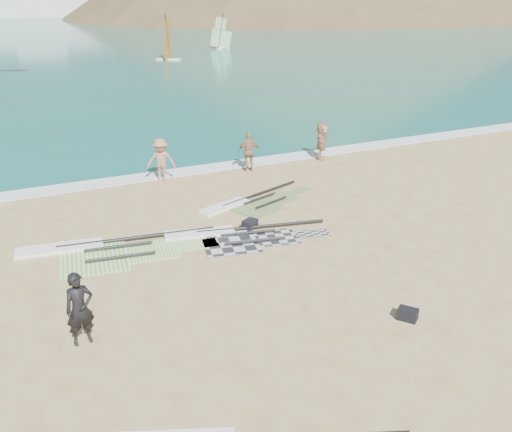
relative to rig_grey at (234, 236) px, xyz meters
name	(u,v)px	position (x,y,z in m)	size (l,w,h in m)	color
ground	(272,314)	(-1.05, -4.81, -0.05)	(300.00, 300.00, 0.00)	tan
surf_line	(144,178)	(-1.05, 7.49, -0.05)	(300.00, 1.20, 0.04)	white
headland_main	(331,15)	(83.95, 125.19, -0.05)	(143.00, 143.00, 45.00)	brown
headland_minor	(408,11)	(118.95, 135.19, -0.05)	(70.00, 70.00, 28.00)	brown
rig_grey	(234,236)	(0.00, 0.00, 0.00)	(5.56, 2.76, 0.20)	#272629
rig_green	(102,250)	(-4.23, 0.81, 0.00)	(6.39, 2.93, 0.20)	#70C922
rig_orange	(251,203)	(1.82, 2.56, 0.00)	(5.16, 3.00, 0.20)	orange
gear_bag_near	(250,224)	(0.79, 0.46, 0.11)	(0.51, 0.37, 0.32)	black
gear_bag_far	(408,314)	(1.94, -6.53, 0.10)	(0.49, 0.34, 0.29)	black
person_wetsuit	(80,309)	(-5.65, -3.99, 0.86)	(0.67, 0.44, 1.82)	black
beachgoer_mid	(161,160)	(-0.46, 6.69, 0.90)	(1.22, 0.70, 1.89)	#AC7057
beachgoer_back	(249,152)	(3.55, 6.44, 0.86)	(1.06, 0.44, 1.81)	#A37554
beachgoer_right	(322,141)	(7.53, 6.69, 0.86)	(1.69, 0.54, 1.82)	tan
windsurfer_centre	(168,47)	(12.58, 47.05, 1.33)	(2.67, 2.79, 4.87)	white
windsurfer_right	(221,39)	(22.35, 55.34, 1.23)	(2.46, 2.38, 4.39)	white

